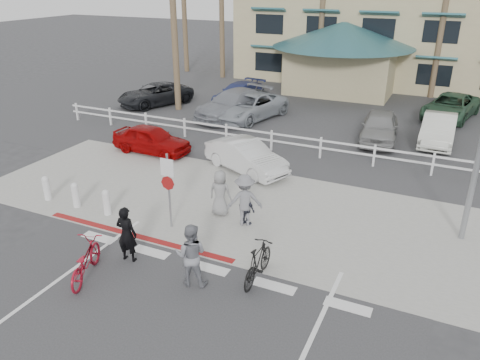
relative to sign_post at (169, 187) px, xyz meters
The scene contains 29 objects.
ground 3.50m from the sign_post, 43.73° to the right, with size 140.00×140.00×0.00m, color #333335.
bike_path 5.00m from the sign_post, 61.29° to the right, with size 12.00×16.00×0.01m, color #333335.
sidewalk_plaza 3.56m from the sign_post, 45.00° to the left, with size 22.00×7.00×0.01m, color gray.
cross_street 6.86m from the sign_post, 69.94° to the left, with size 40.00×5.00×0.01m, color #333335.
parking_lot 16.03m from the sign_post, 81.72° to the left, with size 50.00×16.00×0.01m, color #333335.
curb_red 1.89m from the sign_post, 124.99° to the right, with size 7.00×0.25×0.02m, color maroon.
rail_fence 8.81m from the sign_post, 71.36° to the left, with size 29.40×0.16×1.00m, color silver, non-canonical shape.
building 29.42m from the sign_post, 81.51° to the left, with size 28.00×16.00×11.30m, color tan, non-canonical shape.
sign_post is the anchor object (origin of this frame).
bollard_0 2.69m from the sign_post, behind, with size 0.26×0.26×0.95m, color silver, non-canonical shape.
bollard_1 4.03m from the sign_post, behind, with size 0.26×0.26×0.95m, color silver, non-canonical shape.
bollard_2 5.39m from the sign_post, behind, with size 0.26×0.26×0.95m, color silver, non-canonical shape.
palm_10 15.62m from the sign_post, 121.03° to the left, with size 4.00×4.00×12.00m, color #1C3F18, non-canonical shape.
bike_red 3.57m from the sign_post, 99.77° to the right, with size 0.70×2.00×1.05m, color maroon.
rider_red 2.27m from the sign_post, 91.50° to the right, with size 0.63×0.41×1.73m, color black.
bike_black 4.15m from the sign_post, 21.59° to the right, with size 0.52×1.83×1.10m, color black.
rider_black 3.31m from the sign_post, 47.31° to the right, with size 0.88×0.68×1.80m, color gray.
pedestrian_a 2.51m from the sign_post, 29.02° to the left, with size 1.17×0.67×1.80m, color slate.
pedestrian_child 2.66m from the sign_post, 28.68° to the left, with size 0.70×0.29×1.19m, color #272934.
pedestrian_b 1.95m from the sign_post, 54.45° to the left, with size 0.80×0.52×1.64m, color gray.
car_white_sedan 5.55m from the sign_post, 87.45° to the left, with size 1.40×4.01×1.32m, color silver.
car_red_compact 7.41m from the sign_post, 129.66° to the left, with size 1.53×3.81×1.30m, color #900304.
lot_car_0 16.30m from the sign_post, 126.21° to the left, with size 2.25×4.87×1.35m, color black.
lot_car_1 13.27m from the sign_post, 106.83° to the left, with size 2.18×5.37×1.56m, color gray.
lot_car_2 12.84m from the sign_post, 68.60° to the left, with size 1.74×4.32×1.47m, color gray.
lot_car_3 14.75m from the sign_post, 59.95° to the left, with size 1.52×4.37×1.44m, color silver.
lot_car_4 16.50m from the sign_post, 107.46° to the left, with size 1.82×4.48×1.30m, color navy.
lot_car_5 19.37m from the sign_post, 66.53° to the left, with size 2.32×5.02×1.40m, color #2B4E37.
lot_car_6 13.09m from the sign_post, 102.40° to the left, with size 2.39×5.19×1.44m, color #9198A1.
Camera 1 is at (5.56, -9.21, 7.74)m, focal length 35.00 mm.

